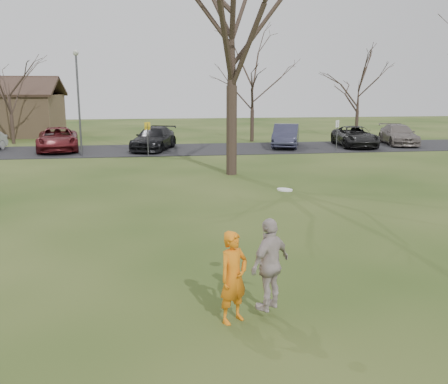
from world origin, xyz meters
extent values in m
plane|color=#1E380F|center=(0.00, 0.00, 0.00)|extent=(120.00, 120.00, 0.00)
cube|color=black|center=(0.00, 25.00, 0.02)|extent=(62.00, 6.50, 0.04)
imported|color=orange|center=(-0.43, -0.05, 0.83)|extent=(0.73, 0.67, 1.67)
imported|color=maroon|center=(-7.86, 25.33, 0.80)|extent=(3.31, 5.79, 1.52)
imported|color=black|center=(-1.62, 24.88, 0.79)|extent=(3.53, 5.53, 1.49)
imported|color=#2F3047|center=(7.53, 25.20, 0.83)|extent=(3.12, 5.08, 1.58)
imported|color=black|center=(12.41, 24.72, 0.75)|extent=(2.93, 5.35, 1.42)
imported|color=slate|center=(16.06, 25.44, 0.76)|extent=(2.95, 5.24, 1.43)
imported|color=#B6A6A3|center=(0.25, 0.04, 1.01)|extent=(1.03, 0.95, 1.70)
cylinder|color=white|center=(0.49, 0.07, 2.35)|extent=(0.27, 0.27, 0.04)
cylinder|color=#47474C|center=(-6.00, 22.50, 3.00)|extent=(0.12, 0.12, 6.00)
sphere|color=beige|center=(-6.00, 22.50, 6.10)|extent=(0.34, 0.34, 0.34)
cylinder|color=#47474C|center=(-2.00, 22.00, 1.00)|extent=(0.06, 0.06, 2.00)
cube|color=yellow|center=(-2.00, 22.00, 1.85)|extent=(0.35, 0.35, 0.45)
cylinder|color=#47474C|center=(10.00, 22.00, 1.00)|extent=(0.06, 0.06, 2.00)
cube|color=silver|center=(10.00, 22.00, 1.85)|extent=(0.35, 0.35, 0.45)
camera|label=1|loc=(-1.79, -8.03, 4.09)|focal=39.26mm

